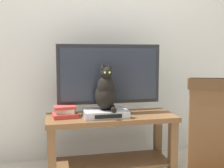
{
  "coord_description": "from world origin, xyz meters",
  "views": [
    {
      "loc": [
        -0.52,
        -1.9,
        1.12
      ],
      "look_at": [
        -0.0,
        0.45,
        0.85
      ],
      "focal_mm": 44.02,
      "sensor_mm": 36.0,
      "label": 1
    }
  ],
  "objects_px": {
    "media_box": "(105,113)",
    "book_stack": "(65,112)",
    "cat": "(106,92)",
    "tv": "(109,77)",
    "potted_plant": "(221,127)",
    "tv_stand": "(111,134)"
  },
  "relations": [
    {
      "from": "tv_stand",
      "to": "media_box",
      "type": "bearing_deg",
      "value": -141.41
    },
    {
      "from": "potted_plant",
      "to": "book_stack",
      "type": "bearing_deg",
      "value": 170.63
    },
    {
      "from": "media_box",
      "to": "potted_plant",
      "type": "bearing_deg",
      "value": -9.91
    },
    {
      "from": "tv",
      "to": "tv_stand",
      "type": "bearing_deg",
      "value": -90.02
    },
    {
      "from": "media_box",
      "to": "book_stack",
      "type": "relative_size",
      "value": 1.75
    },
    {
      "from": "tv_stand",
      "to": "cat",
      "type": "xyz_separation_m",
      "value": [
        -0.06,
        -0.06,
        0.4
      ]
    },
    {
      "from": "media_box",
      "to": "cat",
      "type": "relative_size",
      "value": 0.93
    },
    {
      "from": "media_box",
      "to": "potted_plant",
      "type": "height_order",
      "value": "potted_plant"
    },
    {
      "from": "tv_stand",
      "to": "potted_plant",
      "type": "relative_size",
      "value": 1.61
    },
    {
      "from": "cat",
      "to": "potted_plant",
      "type": "height_order",
      "value": "cat"
    },
    {
      "from": "tv",
      "to": "cat",
      "type": "distance_m",
      "value": 0.19
    },
    {
      "from": "media_box",
      "to": "book_stack",
      "type": "height_order",
      "value": "book_stack"
    },
    {
      "from": "tv",
      "to": "book_stack",
      "type": "relative_size",
      "value": 4.32
    },
    {
      "from": "cat",
      "to": "potted_plant",
      "type": "relative_size",
      "value": 0.58
    },
    {
      "from": "tv_stand",
      "to": "book_stack",
      "type": "relative_size",
      "value": 5.24
    },
    {
      "from": "tv_stand",
      "to": "cat",
      "type": "height_order",
      "value": "cat"
    },
    {
      "from": "media_box",
      "to": "cat",
      "type": "bearing_deg",
      "value": -84.61
    },
    {
      "from": "cat",
      "to": "book_stack",
      "type": "xyz_separation_m",
      "value": [
        -0.35,
        0.06,
        -0.18
      ]
    },
    {
      "from": "tv_stand",
      "to": "tv",
      "type": "xyz_separation_m",
      "value": [
        0.0,
        0.08,
        0.52
      ]
    },
    {
      "from": "tv_stand",
      "to": "potted_plant",
      "type": "distance_m",
      "value": 1.01
    },
    {
      "from": "media_box",
      "to": "tv_stand",
      "type": "bearing_deg",
      "value": 38.59
    },
    {
      "from": "media_box",
      "to": "potted_plant",
      "type": "relative_size",
      "value": 0.54
    }
  ]
}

